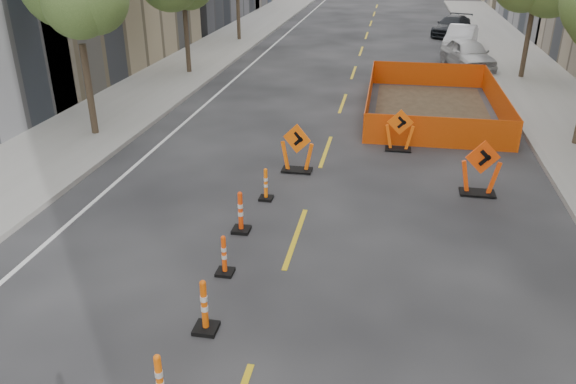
% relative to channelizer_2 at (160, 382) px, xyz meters
% --- Properties ---
extents(ground_plane, '(140.00, 140.00, 0.00)m').
position_rel_channelizer_2_xyz_m(ground_plane, '(1.13, 1.66, -0.52)').
color(ground_plane, black).
extents(sidewalk_left, '(4.00, 90.00, 0.15)m').
position_rel_channelizer_2_xyz_m(sidewalk_left, '(-7.87, 13.66, -0.44)').
color(sidewalk_left, gray).
rests_on(sidewalk_left, ground).
extents(tree_l_b, '(2.80, 2.80, 5.95)m').
position_rel_channelizer_2_xyz_m(tree_l_b, '(-7.27, 11.66, 4.01)').
color(tree_l_b, '#382B1E').
rests_on(tree_l_b, ground).
extents(channelizer_2, '(0.41, 0.41, 1.03)m').
position_rel_channelizer_2_xyz_m(channelizer_2, '(0.00, 0.00, 0.00)').
color(channelizer_2, '#FF660A').
rests_on(channelizer_2, ground).
extents(channelizer_3, '(0.43, 0.43, 1.10)m').
position_rel_channelizer_2_xyz_m(channelizer_3, '(0.08, 1.91, 0.04)').
color(channelizer_3, '#D75109').
rests_on(channelizer_3, ground).
extents(channelizer_4, '(0.37, 0.37, 0.94)m').
position_rel_channelizer_2_xyz_m(channelizer_4, '(-0.11, 3.81, -0.05)').
color(channelizer_4, '#EE460A').
rests_on(channelizer_4, ground).
extents(channelizer_5, '(0.43, 0.43, 1.08)m').
position_rel_channelizer_2_xyz_m(channelizer_5, '(-0.25, 5.72, 0.02)').
color(channelizer_5, '#E43B09').
rests_on(channelizer_5, ground).
extents(channelizer_6, '(0.37, 0.37, 0.93)m').
position_rel_channelizer_2_xyz_m(channelizer_6, '(-0.05, 7.63, -0.05)').
color(channelizer_6, orange).
rests_on(channelizer_6, ground).
extents(chevron_sign_left, '(1.17, 0.90, 1.54)m').
position_rel_channelizer_2_xyz_m(chevron_sign_left, '(0.45, 9.77, 0.26)').
color(chevron_sign_left, '#FF610A').
rests_on(chevron_sign_left, ground).
extents(chevron_sign_center, '(1.00, 0.64, 1.44)m').
position_rel_channelizer_2_xyz_m(chevron_sign_center, '(3.53, 12.22, 0.21)').
color(chevron_sign_center, '#F85A0A').
rests_on(chevron_sign_center, ground).
extents(chevron_sign_right, '(1.19, 0.86, 1.62)m').
position_rel_channelizer_2_xyz_m(chevron_sign_right, '(5.75, 9.05, 0.30)').
color(chevron_sign_right, '#EC4209').
rests_on(chevron_sign_right, ground).
extents(safety_fence, '(5.24, 8.84, 1.10)m').
position_rel_channelizer_2_xyz_m(safety_fence, '(4.86, 17.11, 0.04)').
color(safety_fence, '#FF5B0D').
rests_on(safety_fence, ground).
extents(parked_car_near, '(3.00, 4.89, 1.55)m').
position_rel_channelizer_2_xyz_m(parked_car_near, '(7.08, 25.80, 0.26)').
color(parked_car_near, silver).
rests_on(parked_car_near, ground).
extents(parked_car_mid, '(2.56, 4.82, 1.51)m').
position_rel_channelizer_2_xyz_m(parked_car_mid, '(7.19, 31.08, 0.24)').
color(parked_car_mid, '#B4B5BB').
rests_on(parked_car_mid, ground).
extents(parked_car_far, '(3.44, 5.07, 1.36)m').
position_rel_channelizer_2_xyz_m(parked_car_far, '(7.10, 36.71, 0.17)').
color(parked_car_far, black).
rests_on(parked_car_far, ground).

